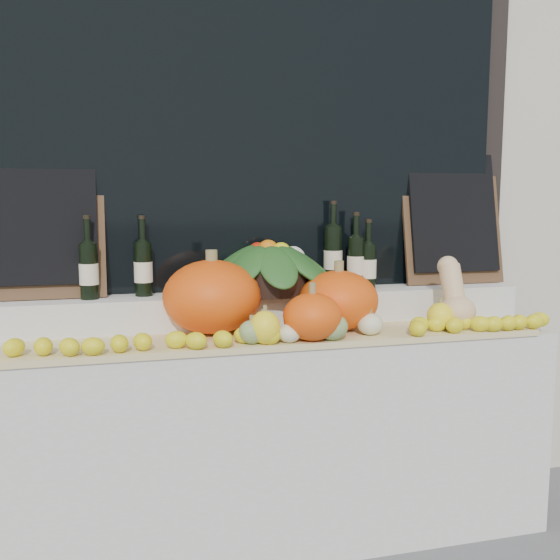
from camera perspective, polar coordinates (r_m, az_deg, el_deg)
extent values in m
cube|color=beige|center=(3.34, -3.70, 21.47)|extent=(7.00, 0.90, 4.50)
cube|color=black|center=(2.83, -1.85, 16.76)|extent=(2.40, 0.04, 2.10)
cube|color=black|center=(2.81, -1.71, 16.86)|extent=(2.20, 0.02, 2.00)
cube|color=silver|center=(2.72, -0.41, -14.14)|extent=(2.30, 0.55, 0.88)
cube|color=silver|center=(2.72, -1.19, -2.75)|extent=(2.30, 0.25, 0.16)
cube|color=tan|center=(2.47, 0.29, -5.38)|extent=(2.10, 0.32, 0.02)
ellipsoid|color=#FA560D|center=(2.50, -6.23, -1.53)|extent=(0.50, 0.50, 0.30)
ellipsoid|color=#FA560D|center=(2.57, 5.37, -1.86)|extent=(0.40, 0.40, 0.24)
ellipsoid|color=#FA560D|center=(2.38, 2.97, -3.36)|extent=(0.30, 0.30, 0.18)
ellipsoid|color=#E7BA88|center=(2.71, 15.90, -2.78)|extent=(0.15, 0.15, 0.14)
cylinder|color=#E7BA88|center=(2.74, 15.46, -0.33)|extent=(0.09, 0.14, 0.18)
sphere|color=#E7BA88|center=(2.76, 15.10, 1.21)|extent=(0.09, 0.09, 0.09)
ellipsoid|color=#2A601C|center=(2.39, 4.79, -4.28)|extent=(0.12, 0.12, 0.10)
cylinder|color=olive|center=(2.38, 4.81, -2.80)|extent=(0.02, 0.02, 0.02)
ellipsoid|color=#2A601C|center=(2.32, -2.60, -4.77)|extent=(0.10, 0.10, 0.09)
cylinder|color=olive|center=(2.31, -2.61, -3.42)|extent=(0.02, 0.02, 0.02)
ellipsoid|color=beige|center=(2.35, 0.86, -4.89)|extent=(0.09, 0.09, 0.07)
cylinder|color=olive|center=(2.34, 0.86, -3.78)|extent=(0.02, 0.02, 0.02)
ellipsoid|color=yellow|center=(2.32, -1.38, -4.35)|extent=(0.11, 0.11, 0.13)
cylinder|color=olive|center=(2.30, -1.38, -2.55)|extent=(0.02, 0.02, 0.02)
ellipsoid|color=beige|center=(2.50, 8.23, -4.00)|extent=(0.10, 0.10, 0.09)
cylinder|color=olive|center=(2.49, 8.25, -2.77)|extent=(0.02, 0.02, 0.02)
ellipsoid|color=yellow|center=(2.65, 14.42, -3.22)|extent=(0.11, 0.11, 0.11)
cylinder|color=olive|center=(2.64, 14.47, -1.78)|extent=(0.02, 0.02, 0.02)
cylinder|color=black|center=(2.68, -1.08, 0.01)|extent=(0.39, 0.39, 0.11)
cylinder|color=black|center=(2.61, -17.08, 0.75)|extent=(0.07, 0.07, 0.22)
cylinder|color=black|center=(2.60, -17.22, 4.28)|extent=(0.03, 0.03, 0.10)
cylinder|color=beige|center=(2.61, -17.07, 0.53)|extent=(0.08, 0.08, 0.08)
cylinder|color=black|center=(2.60, -17.26, 5.52)|extent=(0.03, 0.03, 0.02)
cylinder|color=black|center=(2.64, -12.39, 0.94)|extent=(0.07, 0.07, 0.22)
cylinder|color=black|center=(2.63, -12.49, 4.41)|extent=(0.03, 0.03, 0.10)
cylinder|color=beige|center=(2.64, -12.39, 0.73)|extent=(0.08, 0.08, 0.08)
cylinder|color=black|center=(2.63, -12.53, 5.63)|extent=(0.03, 0.03, 0.02)
cylinder|color=black|center=(2.81, 4.87, 2.07)|extent=(0.08, 0.08, 0.28)
cylinder|color=black|center=(2.80, 4.91, 5.92)|extent=(0.03, 0.03, 0.10)
cylinder|color=beige|center=(2.81, 4.87, 1.87)|extent=(0.08, 0.08, 0.08)
cylinder|color=black|center=(2.80, 4.92, 7.07)|extent=(0.03, 0.03, 0.02)
cylinder|color=black|center=(2.81, 6.92, 1.53)|extent=(0.07, 0.07, 0.23)
cylinder|color=black|center=(2.79, 6.97, 4.88)|extent=(0.03, 0.03, 0.10)
cylinder|color=beige|center=(2.81, 6.92, 1.33)|extent=(0.08, 0.08, 0.08)
cylinder|color=black|center=(2.79, 6.99, 6.03)|extent=(0.03, 0.03, 0.02)
cylinder|color=black|center=(2.83, 8.03, 1.24)|extent=(0.07, 0.07, 0.20)
cylinder|color=black|center=(2.82, 8.09, 4.24)|extent=(0.03, 0.03, 0.10)
cylinder|color=beige|center=(2.83, 8.03, 1.03)|extent=(0.08, 0.08, 0.08)
cylinder|color=black|center=(2.81, 8.11, 5.38)|extent=(0.03, 0.03, 0.02)
cube|color=#4C331E|center=(2.69, -21.07, 4.90)|extent=(0.50, 0.14, 0.61)
cube|color=black|center=(2.68, -21.14, 5.53)|extent=(0.44, 0.13, 0.55)
cube|color=#4C331E|center=(3.09, 15.42, 5.40)|extent=(0.50, 0.14, 0.61)
cube|color=black|center=(3.07, 15.58, 5.95)|extent=(0.44, 0.13, 0.55)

